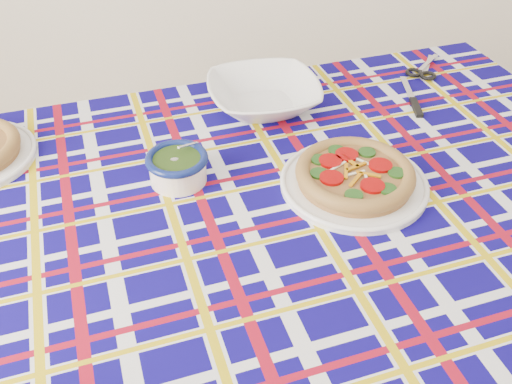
{
  "coord_description": "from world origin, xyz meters",
  "views": [
    {
      "loc": [
        -0.22,
        -0.43,
        1.6
      ],
      "look_at": [
        -0.12,
        0.51,
        0.84
      ],
      "focal_mm": 40.0,
      "sensor_mm": 36.0,
      "label": 1
    }
  ],
  "objects_px": {
    "pesto_bowl": "(177,165)",
    "serving_bowl": "(264,95)",
    "dining_table": "(266,226)",
    "main_focaccia_plate": "(355,174)"
  },
  "relations": [
    {
      "from": "pesto_bowl",
      "to": "dining_table",
      "type": "bearing_deg",
      "value": -23.78
    },
    {
      "from": "dining_table",
      "to": "main_focaccia_plate",
      "type": "bearing_deg",
      "value": -6.79
    },
    {
      "from": "dining_table",
      "to": "pesto_bowl",
      "type": "bearing_deg",
      "value": 144.59
    },
    {
      "from": "pesto_bowl",
      "to": "serving_bowl",
      "type": "height_order",
      "value": "pesto_bowl"
    },
    {
      "from": "pesto_bowl",
      "to": "serving_bowl",
      "type": "xyz_separation_m",
      "value": [
        0.23,
        0.3,
        -0.0
      ]
    },
    {
      "from": "dining_table",
      "to": "serving_bowl",
      "type": "bearing_deg",
      "value": 72.21
    },
    {
      "from": "dining_table",
      "to": "main_focaccia_plate",
      "type": "relative_size",
      "value": 5.72
    },
    {
      "from": "dining_table",
      "to": "serving_bowl",
      "type": "height_order",
      "value": "serving_bowl"
    },
    {
      "from": "main_focaccia_plate",
      "to": "serving_bowl",
      "type": "xyz_separation_m",
      "value": [
        -0.15,
        0.36,
        0.0
      ]
    },
    {
      "from": "dining_table",
      "to": "main_focaccia_plate",
      "type": "xyz_separation_m",
      "value": [
        0.2,
        0.02,
        0.12
      ]
    }
  ]
}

